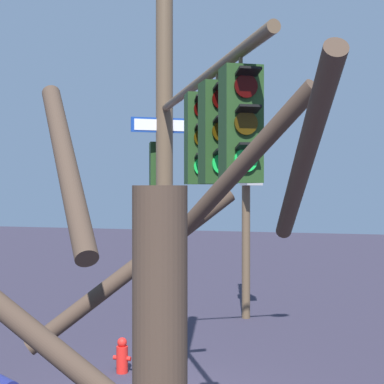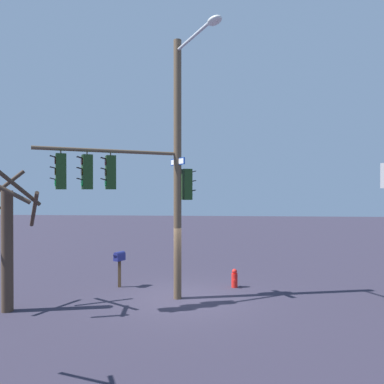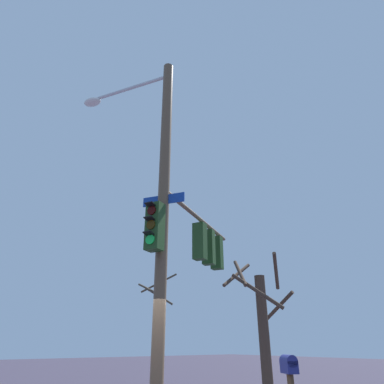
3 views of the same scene
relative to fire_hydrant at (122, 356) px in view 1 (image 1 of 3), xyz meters
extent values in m
cylinder|color=brown|center=(-1.63, 2.07, 4.22)|extent=(0.28, 0.28, 9.13)
cylinder|color=brown|center=(-2.80, 4.14, 4.77)|extent=(2.44, 4.19, 0.12)
cube|color=#1E3D19|center=(-2.80, 4.13, 4.07)|extent=(0.45, 0.43, 1.10)
cylinder|color=#2F0403|center=(-2.87, 4.28, 4.41)|extent=(0.21, 0.12, 0.22)
cube|color=black|center=(-2.90, 4.35, 4.53)|extent=(0.26, 0.24, 0.06)
cylinder|color=#352504|center=(-2.87, 4.28, 4.07)|extent=(0.21, 0.12, 0.22)
cube|color=black|center=(-2.90, 4.35, 4.19)|extent=(0.26, 0.24, 0.06)
cylinder|color=#19D147|center=(-2.87, 4.28, 3.73)|extent=(0.21, 0.12, 0.22)
cube|color=black|center=(-2.90, 4.35, 3.85)|extent=(0.26, 0.24, 0.06)
cylinder|color=brown|center=(-2.80, 4.13, 4.70)|extent=(0.04, 0.04, 0.15)
cube|color=#1E3D19|center=(-3.16, 4.78, 4.07)|extent=(0.46, 0.44, 1.10)
cylinder|color=#2F0403|center=(-3.25, 4.93, 4.41)|extent=(0.20, 0.14, 0.22)
cube|color=black|center=(-3.28, 4.99, 4.53)|extent=(0.26, 0.24, 0.06)
cylinder|color=#352504|center=(-3.25, 4.93, 4.07)|extent=(0.20, 0.14, 0.22)
cube|color=black|center=(-3.28, 4.99, 4.19)|extent=(0.26, 0.24, 0.06)
cylinder|color=#19D147|center=(-3.25, 4.93, 3.73)|extent=(0.20, 0.14, 0.22)
cube|color=black|center=(-3.28, 4.99, 3.85)|extent=(0.26, 0.24, 0.06)
cylinder|color=brown|center=(-3.16, 4.78, 4.70)|extent=(0.04, 0.04, 0.15)
cube|color=#1E3D19|center=(-3.55, 5.47, 4.07)|extent=(0.46, 0.43, 1.10)
cylinder|color=#2F0403|center=(-3.63, 5.62, 4.41)|extent=(0.21, 0.13, 0.22)
cube|color=black|center=(-3.66, 5.68, 4.53)|extent=(0.26, 0.24, 0.06)
cylinder|color=#352504|center=(-3.63, 5.62, 4.07)|extent=(0.21, 0.13, 0.22)
cube|color=black|center=(-3.66, 5.68, 4.19)|extent=(0.26, 0.24, 0.06)
cylinder|color=#19D147|center=(-3.63, 5.62, 3.73)|extent=(0.21, 0.13, 0.22)
cube|color=black|center=(-3.66, 5.68, 3.85)|extent=(0.26, 0.24, 0.06)
cylinder|color=brown|center=(-3.55, 5.47, 4.70)|extent=(0.04, 0.04, 0.15)
cube|color=#1E3D19|center=(-1.45, 1.76, 3.70)|extent=(0.45, 0.42, 1.10)
cylinder|color=#2F0403|center=(-1.38, 1.61, 4.04)|extent=(0.21, 0.12, 0.22)
cube|color=black|center=(-1.35, 1.54, 4.16)|extent=(0.26, 0.23, 0.06)
cylinder|color=#352504|center=(-1.38, 1.61, 3.70)|extent=(0.21, 0.12, 0.22)
cube|color=black|center=(-1.35, 1.54, 3.82)|extent=(0.26, 0.23, 0.06)
cylinder|color=#19D147|center=(-1.38, 1.61, 3.36)|extent=(0.21, 0.12, 0.22)
cube|color=black|center=(-1.35, 1.54, 3.48)|extent=(0.26, 0.23, 0.06)
cube|color=navy|center=(-1.63, 2.07, 4.50)|extent=(0.95, 0.61, 0.24)
cube|color=white|center=(-1.64, 2.09, 4.50)|extent=(0.85, 0.54, 0.18)
cylinder|color=brown|center=(-1.58, -5.52, 3.24)|extent=(0.25, 0.25, 7.16)
cube|color=#99999E|center=(-1.79, -5.17, 3.98)|extent=(0.71, 0.75, 0.84)
cylinder|color=red|center=(0.00, 0.00, -0.07)|extent=(0.24, 0.24, 0.55)
sphere|color=red|center=(0.00, 0.00, 0.29)|extent=(0.20, 0.20, 0.20)
cylinder|color=red|center=(-0.14, 0.00, -0.04)|extent=(0.10, 0.09, 0.09)
cylinder|color=red|center=(0.14, 0.00, -0.04)|extent=(0.10, 0.09, 0.09)
cylinder|color=#433328|center=(-3.75, 6.71, 3.58)|extent=(1.31, 0.88, 1.18)
cylinder|color=#433328|center=(-2.91, 7.67, 3.63)|extent=(0.89, 1.07, 1.12)
cylinder|color=#433328|center=(-2.94, 6.64, 2.86)|extent=(1.45, 1.02, 1.23)
cylinder|color=#433328|center=(-4.27, 7.07, 3.63)|extent=(0.59, 1.86, 1.12)
camera|label=1|loc=(-4.56, 10.68, 3.47)|focal=52.29mm
camera|label=2|loc=(-14.50, 0.61, 3.53)|focal=34.33mm
camera|label=3|loc=(4.86, -2.01, 1.28)|focal=31.69mm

